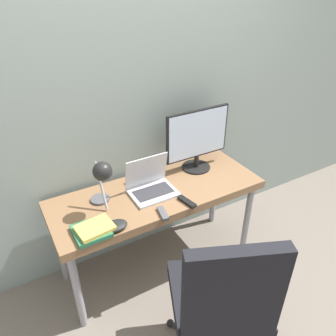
{
  "coord_description": "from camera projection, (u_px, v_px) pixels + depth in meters",
  "views": [
    {
      "loc": [
        -0.86,
        -1.38,
        2.03
      ],
      "look_at": [
        0.07,
        0.25,
        0.89
      ],
      "focal_mm": 35.0,
      "sensor_mm": 36.0,
      "label": 1
    }
  ],
  "objects": [
    {
      "name": "ground_plane",
      "position": [
        177.0,
        287.0,
        2.44
      ],
      "size": [
        12.0,
        12.0,
        0.0
      ],
      "primitive_type": "plane",
      "color": "#70665B"
    },
    {
      "name": "wall_back",
      "position": [
        132.0,
        95.0,
        2.23
      ],
      "size": [
        8.0,
        0.05,
        2.6
      ],
      "color": "gray",
      "rests_on": "ground_plane"
    },
    {
      "name": "desk",
      "position": [
        158.0,
        199.0,
        2.32
      ],
      "size": [
        1.49,
        0.56,
        0.71
      ],
      "color": "brown",
      "rests_on": "ground_plane"
    },
    {
      "name": "laptop",
      "position": [
        151.0,
        185.0,
        2.25
      ],
      "size": [
        0.31,
        0.24,
        0.25
      ],
      "color": "silver",
      "rests_on": "desk"
    },
    {
      "name": "monitor",
      "position": [
        197.0,
        138.0,
        2.42
      ],
      "size": [
        0.52,
        0.22,
        0.48
      ],
      "color": "black",
      "rests_on": "desk"
    },
    {
      "name": "desk_lamp",
      "position": [
        102.0,
        176.0,
        1.97
      ],
      "size": [
        0.13,
        0.25,
        0.36
      ],
      "color": "#4C4C51",
      "rests_on": "desk"
    },
    {
      "name": "office_chair",
      "position": [
        222.0,
        299.0,
        1.68
      ],
      "size": [
        0.65,
        0.66,
        1.05
      ],
      "color": "black",
      "rests_on": "ground_plane"
    },
    {
      "name": "book_stack",
      "position": [
        93.0,
        230.0,
        1.9
      ],
      "size": [
        0.23,
        0.2,
        0.05
      ],
      "color": "#286B47",
      "rests_on": "desk"
    },
    {
      "name": "tv_remote",
      "position": [
        187.0,
        202.0,
        2.16
      ],
      "size": [
        0.07,
        0.15,
        0.02
      ],
      "color": "black",
      "rests_on": "desk"
    },
    {
      "name": "media_remote",
      "position": [
        163.0,
        213.0,
        2.05
      ],
      "size": [
        0.06,
        0.14,
        0.02
      ],
      "color": "#4C4C51",
      "rests_on": "desk"
    },
    {
      "name": "game_controller",
      "position": [
        115.0,
        226.0,
        1.94
      ],
      "size": [
        0.15,
        0.11,
        0.04
      ],
      "color": "black",
      "rests_on": "desk"
    }
  ]
}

